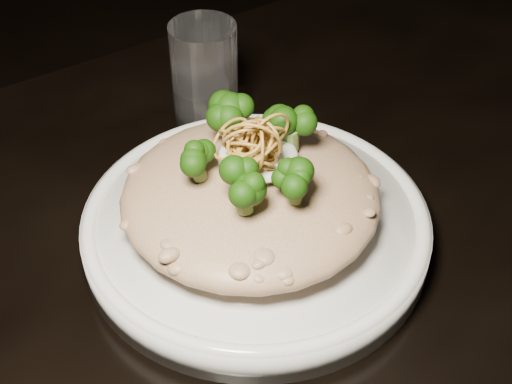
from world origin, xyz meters
TOP-DOWN VIEW (x-y plane):
  - table at (0.00, 0.00)m, footprint 1.10×0.80m
  - plate at (0.02, 0.04)m, footprint 0.29×0.29m
  - risotto at (0.02, 0.05)m, footprint 0.21×0.21m
  - broccoli at (0.02, 0.04)m, footprint 0.12×0.12m
  - cheese at (0.03, 0.05)m, footprint 0.06×0.06m
  - shallots at (0.02, 0.04)m, footprint 0.06×0.06m
  - drinking_glass at (0.07, 0.21)m, footprint 0.08×0.08m

SIDE VIEW (x-z plane):
  - table at x=0.00m, z-range 0.29..1.04m
  - plate at x=0.02m, z-range 0.75..0.78m
  - risotto at x=0.02m, z-range 0.78..0.83m
  - drinking_glass at x=0.07m, z-range 0.75..0.86m
  - cheese at x=0.03m, z-range 0.83..0.84m
  - broccoli at x=0.02m, z-range 0.83..0.87m
  - shallots at x=0.02m, z-range 0.84..0.88m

